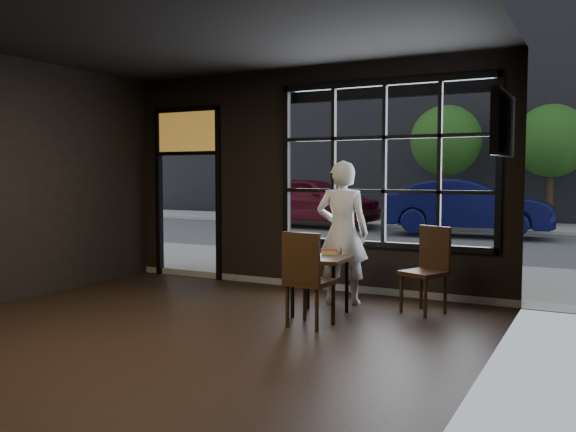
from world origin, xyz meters
The scene contains 18 objects.
floor centered at (0.00, 0.00, -0.01)m, with size 6.00×7.00×0.02m, color black.
ceiling centered at (0.00, 0.00, 3.21)m, with size 6.00×7.00×0.02m, color black.
wall_right centered at (3.00, 0.00, 1.60)m, with size 0.04×7.00×3.20m, color black.
window_frame centered at (1.20, 3.50, 1.80)m, with size 3.06×0.12×2.28m, color black.
stained_transom centered at (-2.10, 3.50, 2.35)m, with size 1.20×0.06×0.70m, color orange.
street_asphalt centered at (0.00, 24.00, -0.02)m, with size 60.00×41.00×0.04m, color #545456.
building_across centered at (0.00, 23.00, 7.50)m, with size 28.00×12.00×15.00m, color #5B5956.
cafe_table centered at (0.92, 2.02, 0.35)m, with size 0.64×0.64×0.70m, color black.
chair_near centered at (1.05, 1.49, 0.53)m, with size 0.46×0.46×1.05m, color black.
chair_window centered at (1.98, 2.68, 0.52)m, with size 0.45×0.45×1.04m, color black.
man centered at (0.90, 2.74, 0.92)m, with size 0.67×0.44×1.84m, color silver.
hotdog centered at (0.94, 2.24, 0.72)m, with size 0.20×0.08×0.06m, color tan, non-canonical shape.
cup centered at (0.75, 1.97, 0.74)m, with size 0.12×0.12×0.10m, color silver.
tv centered at (2.93, 2.13, 2.18)m, with size 0.13×1.11×0.65m, color black.
navy_car centered at (0.65, 12.00, 0.81)m, with size 1.51×4.32×1.42m, color #080A32.
maroon_car centered at (-4.27, 12.62, 0.85)m, with size 1.76×4.38×1.49m, color #550D1B.
tree_left centered at (-0.74, 15.38, 2.73)m, with size 2.27×2.27×3.87m.
tree_right centered at (2.38, 15.47, 2.64)m, with size 2.20×2.20×3.75m.
Camera 1 is at (3.89, -4.47, 1.68)m, focal length 38.00 mm.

